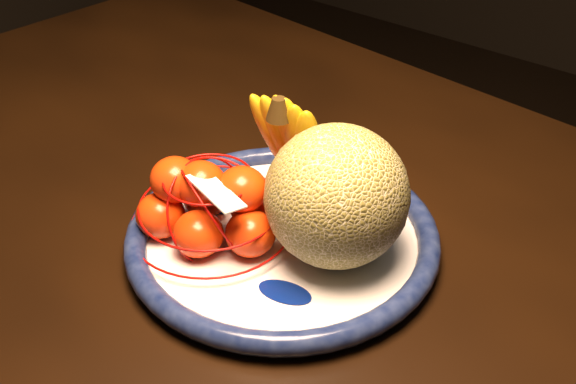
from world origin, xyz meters
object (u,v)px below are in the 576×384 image
Objects in this scene: cantaloupe at (337,196)px; fruit_bowl at (282,237)px; banana_bunch at (294,142)px; mandarin_bag at (211,206)px; dining_table at (278,265)px.

fruit_bowl is at bearing -166.06° from cantaloupe.
banana_bunch is 0.75× the size of mandarin_bag.
cantaloupe is at bearing -32.74° from banana_bunch.
banana_bunch is at bearing 71.97° from mandarin_bag.
dining_table is 0.20m from cantaloupe.
mandarin_bag reaches higher than dining_table.
fruit_bowl is at bearing -67.98° from banana_bunch.
cantaloupe reaches higher than mandarin_bag.
cantaloupe is at bearing 13.94° from fruit_bowl.
dining_table is at bearing 73.27° from mandarin_bag.
fruit_bowl is at bearing -39.47° from dining_table.
dining_table is 9.54× the size of banana_bunch.
fruit_bowl is (0.04, -0.04, 0.09)m from dining_table.
dining_table is 0.16m from mandarin_bag.
dining_table is at bearing 165.24° from cantaloupe.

